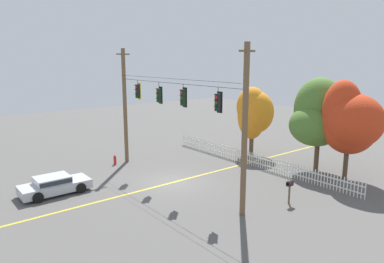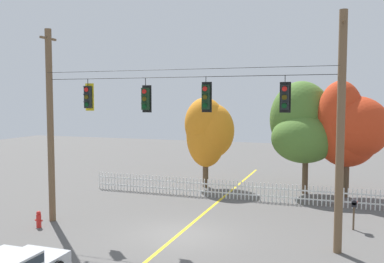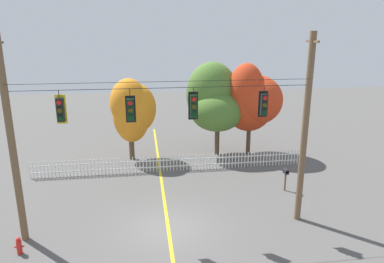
{
  "view_description": "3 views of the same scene",
  "coord_description": "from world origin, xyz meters",
  "px_view_note": "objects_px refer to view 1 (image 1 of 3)",
  "views": [
    {
      "loc": [
        18.9,
        -13.37,
        8.23
      ],
      "look_at": [
        1.19,
        0.73,
        3.66
      ],
      "focal_mm": 33.22,
      "sensor_mm": 36.0,
      "label": 1
    },
    {
      "loc": [
        6.48,
        -16.79,
        5.83
      ],
      "look_at": [
        0.36,
        0.73,
        4.43
      ],
      "focal_mm": 39.85,
      "sensor_mm": 36.0,
      "label": 2
    },
    {
      "loc": [
        -0.98,
        -15.13,
        9.11
      ],
      "look_at": [
        1.22,
        0.48,
        4.64
      ],
      "focal_mm": 33.26,
      "sensor_mm": 36.0,
      "label": 3
    }
  ],
  "objects_px": {
    "traffic_signal_northbound_secondary": "(183,97)",
    "autumn_maple_mid": "(317,116)",
    "autumn_oak_far_east": "(350,120)",
    "traffic_signal_southbound_primary": "(218,102)",
    "parked_car": "(54,184)",
    "autumn_maple_near_fence": "(254,112)",
    "traffic_signal_eastbound_side": "(159,95)",
    "traffic_signal_northbound_primary": "(138,91)",
    "fire_hydrant": "(115,160)",
    "roadside_mailbox": "(290,185)"
  },
  "relations": [
    {
      "from": "traffic_signal_southbound_primary",
      "to": "autumn_oak_far_east",
      "type": "distance_m",
      "value": 10.33
    },
    {
      "from": "autumn_maple_near_fence",
      "to": "parked_car",
      "type": "distance_m",
      "value": 17.28
    },
    {
      "from": "traffic_signal_eastbound_side",
      "to": "autumn_maple_mid",
      "type": "distance_m",
      "value": 11.89
    },
    {
      "from": "autumn_maple_near_fence",
      "to": "autumn_maple_mid",
      "type": "relative_size",
      "value": 0.85
    },
    {
      "from": "traffic_signal_northbound_secondary",
      "to": "autumn_maple_mid",
      "type": "bearing_deg",
      "value": 73.52
    },
    {
      "from": "autumn_maple_mid",
      "to": "parked_car",
      "type": "bearing_deg",
      "value": -112.61
    },
    {
      "from": "traffic_signal_eastbound_side",
      "to": "autumn_maple_near_fence",
      "type": "height_order",
      "value": "traffic_signal_eastbound_side"
    },
    {
      "from": "autumn_maple_near_fence",
      "to": "traffic_signal_eastbound_side",
      "type": "bearing_deg",
      "value": -88.68
    },
    {
      "from": "parked_car",
      "to": "fire_hydrant",
      "type": "xyz_separation_m",
      "value": [
        -3.46,
        5.86,
        -0.23
      ]
    },
    {
      "from": "traffic_signal_eastbound_side",
      "to": "fire_hydrant",
      "type": "relative_size",
      "value": 1.96
    },
    {
      "from": "traffic_signal_southbound_primary",
      "to": "autumn_oak_far_east",
      "type": "bearing_deg",
      "value": 75.55
    },
    {
      "from": "autumn_oak_far_east",
      "to": "fire_hydrant",
      "type": "relative_size",
      "value": 9.05
    },
    {
      "from": "traffic_signal_northbound_secondary",
      "to": "roadside_mailbox",
      "type": "xyz_separation_m",
      "value": [
        5.93,
        3.22,
        -4.8
      ]
    },
    {
      "from": "autumn_maple_mid",
      "to": "autumn_oak_far_east",
      "type": "bearing_deg",
      "value": -7.98
    },
    {
      "from": "traffic_signal_eastbound_side",
      "to": "roadside_mailbox",
      "type": "height_order",
      "value": "traffic_signal_eastbound_side"
    },
    {
      "from": "autumn_oak_far_east",
      "to": "parked_car",
      "type": "xyz_separation_m",
      "value": [
        -9.9,
        -16.87,
        -3.62
      ]
    },
    {
      "from": "traffic_signal_northbound_primary",
      "to": "autumn_oak_far_east",
      "type": "xyz_separation_m",
      "value": [
        11.37,
        9.87,
        -1.71
      ]
    },
    {
      "from": "traffic_signal_eastbound_side",
      "to": "traffic_signal_northbound_secondary",
      "type": "height_order",
      "value": "same"
    },
    {
      "from": "fire_hydrant",
      "to": "traffic_signal_northbound_primary",
      "type": "bearing_deg",
      "value": 29.82
    },
    {
      "from": "traffic_signal_northbound_primary",
      "to": "parked_car",
      "type": "distance_m",
      "value": 8.93
    },
    {
      "from": "autumn_maple_mid",
      "to": "autumn_oak_far_east",
      "type": "relative_size",
      "value": 1.01
    },
    {
      "from": "traffic_signal_eastbound_side",
      "to": "fire_hydrant",
      "type": "height_order",
      "value": "traffic_signal_eastbound_side"
    },
    {
      "from": "traffic_signal_southbound_primary",
      "to": "autumn_maple_mid",
      "type": "bearing_deg",
      "value": 90.96
    },
    {
      "from": "traffic_signal_eastbound_side",
      "to": "parked_car",
      "type": "height_order",
      "value": "traffic_signal_eastbound_side"
    },
    {
      "from": "traffic_signal_southbound_primary",
      "to": "parked_car",
      "type": "distance_m",
      "value": 11.46
    },
    {
      "from": "traffic_signal_southbound_primary",
      "to": "autumn_maple_near_fence",
      "type": "bearing_deg",
      "value": 121.82
    },
    {
      "from": "parked_car",
      "to": "autumn_maple_mid",
      "type": "bearing_deg",
      "value": 67.39
    },
    {
      "from": "traffic_signal_southbound_primary",
      "to": "autumn_maple_near_fence",
      "type": "xyz_separation_m",
      "value": [
        -6.17,
        9.94,
        -2.11
      ]
    },
    {
      "from": "traffic_signal_eastbound_side",
      "to": "parked_car",
      "type": "xyz_separation_m",
      "value": [
        -1.41,
        -7.0,
        -5.25
      ]
    },
    {
      "from": "traffic_signal_northbound_primary",
      "to": "fire_hydrant",
      "type": "bearing_deg",
      "value": -150.18
    },
    {
      "from": "autumn_maple_near_fence",
      "to": "autumn_oak_far_east",
      "type": "relative_size",
      "value": 0.86
    },
    {
      "from": "fire_hydrant",
      "to": "autumn_maple_mid",
      "type": "bearing_deg",
      "value": 46.94
    },
    {
      "from": "traffic_signal_northbound_secondary",
      "to": "autumn_maple_mid",
      "type": "xyz_separation_m",
      "value": [
        3.03,
        10.25,
        -1.8
      ]
    },
    {
      "from": "traffic_signal_northbound_primary",
      "to": "autumn_maple_near_fence",
      "type": "height_order",
      "value": "traffic_signal_northbound_primary"
    },
    {
      "from": "traffic_signal_northbound_secondary",
      "to": "parked_car",
      "type": "bearing_deg",
      "value": -120.66
    },
    {
      "from": "autumn_maple_near_fence",
      "to": "roadside_mailbox",
      "type": "bearing_deg",
      "value": -37.08
    },
    {
      "from": "traffic_signal_northbound_secondary",
      "to": "autumn_oak_far_east",
      "type": "xyz_separation_m",
      "value": [
        5.75,
        9.87,
        -1.7
      ]
    },
    {
      "from": "autumn_maple_near_fence",
      "to": "parked_car",
      "type": "xyz_separation_m",
      "value": [
        -1.19,
        -16.94,
        -3.2
      ]
    },
    {
      "from": "traffic_signal_eastbound_side",
      "to": "autumn_maple_near_fence",
      "type": "distance_m",
      "value": 10.16
    },
    {
      "from": "fire_hydrant",
      "to": "roadside_mailbox",
      "type": "xyz_separation_m",
      "value": [
        13.54,
        4.36,
        0.75
      ]
    },
    {
      "from": "autumn_maple_mid",
      "to": "autumn_oak_far_east",
      "type": "xyz_separation_m",
      "value": [
        2.71,
        -0.38,
        0.1
      ]
    },
    {
      "from": "traffic_signal_eastbound_side",
      "to": "fire_hydrant",
      "type": "bearing_deg",
      "value": -166.84
    },
    {
      "from": "traffic_signal_northbound_primary",
      "to": "fire_hydrant",
      "type": "relative_size",
      "value": 1.89
    },
    {
      "from": "autumn_oak_far_east",
      "to": "roadside_mailbox",
      "type": "bearing_deg",
      "value": -88.43
    },
    {
      "from": "traffic_signal_northbound_secondary",
      "to": "parked_car",
      "type": "xyz_separation_m",
      "value": [
        -4.15,
        -7.0,
        -5.33
      ]
    },
    {
      "from": "parked_car",
      "to": "roadside_mailbox",
      "type": "bearing_deg",
      "value": 45.39
    },
    {
      "from": "traffic_signal_southbound_primary",
      "to": "autumn_maple_near_fence",
      "type": "relative_size",
      "value": 0.24
    },
    {
      "from": "traffic_signal_northbound_secondary",
      "to": "fire_hydrant",
      "type": "relative_size",
      "value": 1.91
    },
    {
      "from": "traffic_signal_eastbound_side",
      "to": "traffic_signal_southbound_primary",
      "type": "height_order",
      "value": "same"
    },
    {
      "from": "traffic_signal_northbound_secondary",
      "to": "autumn_maple_mid",
      "type": "height_order",
      "value": "autumn_maple_mid"
    }
  ]
}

